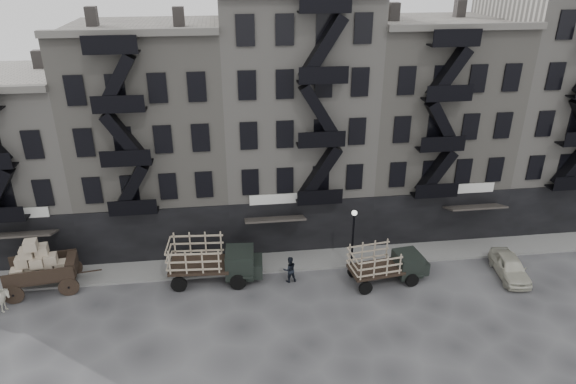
{
  "coord_description": "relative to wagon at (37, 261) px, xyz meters",
  "views": [
    {
      "loc": [
        -4.96,
        -25.89,
        19.23
      ],
      "look_at": [
        -1.13,
        4.0,
        5.18
      ],
      "focal_mm": 32.0,
      "sensor_mm": 36.0,
      "label": 1
    }
  ],
  "objects": [
    {
      "name": "building_center",
      "position": [
        16.85,
        7.21,
        6.39
      ],
      "size": [
        10.0,
        11.35,
        18.2
      ],
      "color": "gray",
      "rests_on": "ground"
    },
    {
      "name": "sidewalk",
      "position": [
        16.85,
        1.13,
        -2.03
      ],
      "size": [
        55.0,
        2.5,
        0.15
      ],
      "primitive_type": "cube",
      "color": "slate",
      "rests_on": "ground"
    },
    {
      "name": "building_west",
      "position": [
        -3.15,
        7.21,
        3.89
      ],
      "size": [
        10.0,
        11.35,
        13.2
      ],
      "color": "gray",
      "rests_on": "ground"
    },
    {
      "name": "building_mideast",
      "position": [
        26.85,
        7.21,
        5.39
      ],
      "size": [
        10.0,
        11.35,
        16.2
      ],
      "color": "gray",
      "rests_on": "ground"
    },
    {
      "name": "lamp_post",
      "position": [
        19.85,
        -0.02,
        0.68
      ],
      "size": [
        0.36,
        0.36,
        4.28
      ],
      "color": "black",
      "rests_on": "ground"
    },
    {
      "name": "pedestrian_mid",
      "position": [
        15.5,
        -1.13,
        -1.22
      ],
      "size": [
        0.96,
        0.8,
        1.78
      ],
      "primitive_type": "imported",
      "rotation": [
        0.0,
        0.0,
        3.29
      ],
      "color": "black",
      "rests_on": "ground"
    },
    {
      "name": "building_midwest",
      "position": [
        6.85,
        7.21,
        5.39
      ],
      "size": [
        10.0,
        11.35,
        16.2
      ],
      "color": "gray",
      "rests_on": "ground"
    },
    {
      "name": "car_east",
      "position": [
        29.85,
        -2.36,
        -1.41
      ],
      "size": [
        2.19,
        4.3,
        1.4
      ],
      "primitive_type": "imported",
      "rotation": [
        0.0,
        0.0,
        -0.13
      ],
      "color": "beige",
      "rests_on": "ground"
    },
    {
      "name": "stake_truck_east",
      "position": [
        21.62,
        -1.9,
        -0.66
      ],
      "size": [
        5.27,
        2.65,
        2.54
      ],
      "rotation": [
        0.0,
        0.0,
        0.13
      ],
      "color": "black",
      "rests_on": "ground"
    },
    {
      "name": "wagon",
      "position": [
        0.0,
        0.0,
        0.0
      ],
      "size": [
        4.64,
        2.92,
        3.69
      ],
      "rotation": [
        0.0,
        0.0,
        0.14
      ],
      "color": "black",
      "rests_on": "ground"
    },
    {
      "name": "building_east",
      "position": [
        36.85,
        7.21,
        6.89
      ],
      "size": [
        10.0,
        11.35,
        19.2
      ],
      "color": "gray",
      "rests_on": "ground"
    },
    {
      "name": "ground",
      "position": [
        16.85,
        -2.62,
        -2.11
      ],
      "size": [
        140.0,
        140.0,
        0.0
      ],
      "primitive_type": "plane",
      "color": "#38383A",
      "rests_on": "ground"
    },
    {
      "name": "stake_truck_west",
      "position": [
        10.64,
        -0.36,
        -0.43
      ],
      "size": [
        6.02,
        2.8,
        2.95
      ],
      "rotation": [
        0.0,
        0.0,
        -0.07
      ],
      "color": "black",
      "rests_on": "ground"
    }
  ]
}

